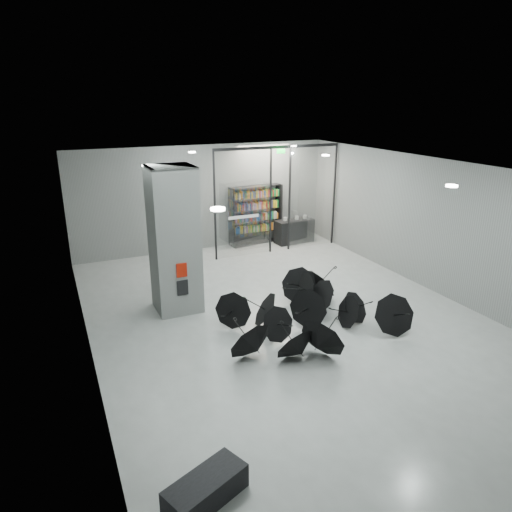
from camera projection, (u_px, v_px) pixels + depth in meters
name	position (u px, v px, depth m)	size (l,w,h in m)	color
room	(292.00, 217.00, 11.58)	(14.00, 14.02, 4.01)	gray
column	(174.00, 240.00, 12.60)	(1.20, 1.20, 4.00)	slate
fire_cabinet	(182.00, 270.00, 12.28)	(0.28, 0.04, 0.38)	#A50A07
info_panel	(183.00, 288.00, 12.44)	(0.30, 0.03, 0.42)	black
exit_sign	(281.00, 151.00, 16.77)	(0.30, 0.06, 0.15)	#0CE533
glass_partition	(278.00, 195.00, 17.47)	(5.06, 0.08, 4.00)	silver
bench	(206.00, 489.00, 6.86)	(1.26, 0.54, 0.41)	black
bookshelf	(256.00, 215.00, 18.74)	(2.14, 0.43, 2.36)	black
shop_counter	(294.00, 231.00, 19.08)	(1.59, 0.63, 0.95)	black
umbrella_cluster	(309.00, 315.00, 12.10)	(5.05, 4.55, 1.32)	black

